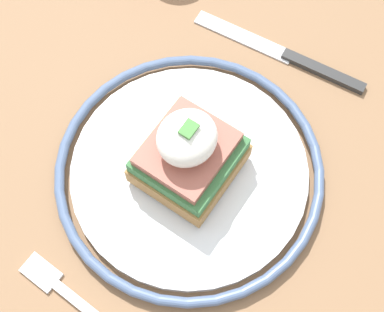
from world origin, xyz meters
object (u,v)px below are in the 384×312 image
(plate, at_px, (192,167))
(knife, at_px, (292,58))
(sandwich, at_px, (190,151))
(fork, at_px, (80,304))

(plate, height_order, knife, plate)
(sandwich, height_order, fork, sandwich)
(sandwich, distance_m, fork, 0.17)
(plate, height_order, fork, plate)
(plate, bearing_deg, knife, -5.25)
(plate, distance_m, knife, 0.17)
(fork, height_order, knife, knife)
(plate, xyz_separation_m, knife, (0.17, -0.02, -0.01))
(sandwich, relative_size, fork, 0.60)
(sandwich, xyz_separation_m, knife, (0.17, -0.02, -0.05))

